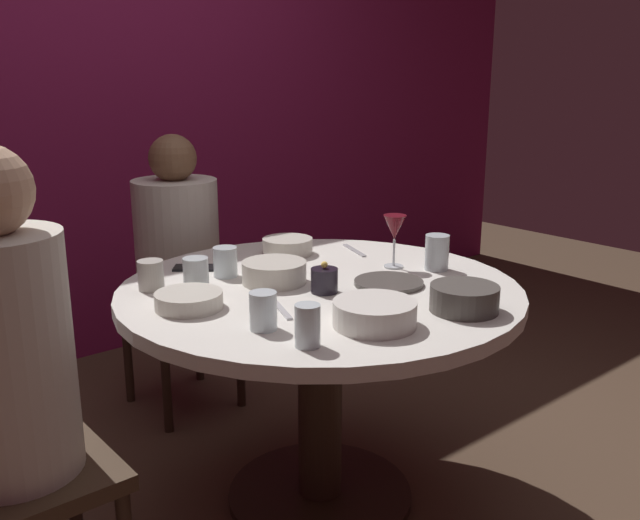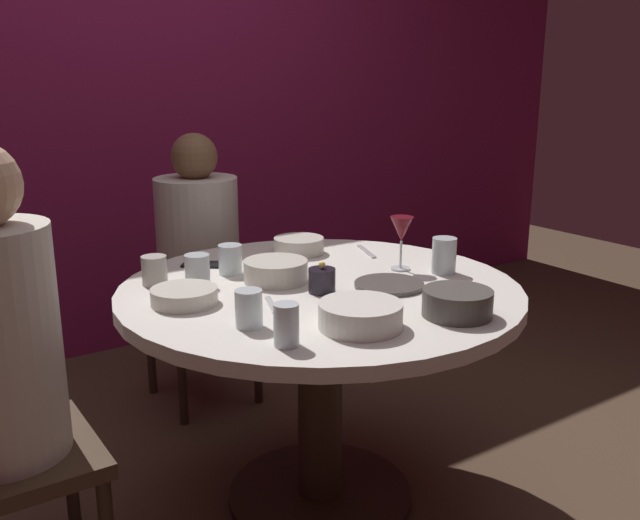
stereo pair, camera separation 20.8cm
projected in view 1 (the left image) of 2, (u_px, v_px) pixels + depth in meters
ground_plane at (320, 497)px, 2.29m from camera, size 8.00×8.00×0.00m
back_wall at (85, 86)px, 3.21m from camera, size 6.00×0.10×2.60m
dining_table at (320, 338)px, 2.14m from camera, size 1.22×1.22×0.73m
seated_diner_left at (5, 357)px, 1.53m from camera, size 0.40×0.40×1.22m
seated_diner_back at (177, 243)px, 2.77m from camera, size 0.40×0.40×1.13m
candle_holder at (324, 280)px, 2.02m from camera, size 0.08×0.08×0.09m
wine_glass at (395, 230)px, 2.26m from camera, size 0.08×0.08×0.18m
dinner_plate at (389, 283)px, 2.10m from camera, size 0.21×0.21×0.01m
cell_phone at (195, 268)px, 2.28m from camera, size 0.15×0.14×0.01m
bowl_serving_large at (375, 314)px, 1.76m from camera, size 0.21×0.21×0.07m
bowl_salad_center at (288, 246)px, 2.46m from camera, size 0.18×0.18×0.06m
bowl_small_white at (189, 300)px, 1.89m from camera, size 0.19×0.19×0.05m
bowl_sauce_side at (274, 272)px, 2.12m from camera, size 0.20×0.20×0.07m
bowl_rice_portion at (464, 298)px, 1.87m from camera, size 0.19×0.19×0.07m
cup_near_candle at (225, 262)px, 2.18m from camera, size 0.08×0.08×0.09m
cup_by_left_diner at (308, 326)px, 1.62m from camera, size 0.06×0.06×0.10m
cup_by_right_diner at (151, 275)px, 2.05m from camera, size 0.08×0.08×0.09m
cup_center_front at (196, 274)px, 2.05m from camera, size 0.08×0.08×0.10m
cup_far_edge at (437, 252)px, 2.25m from camera, size 0.08×0.08×0.12m
cup_beside_wine at (263, 311)px, 1.73m from camera, size 0.07×0.07×0.10m
fork_near_plate at (281, 309)px, 1.88m from camera, size 0.08×0.17×0.01m
knife_near_plate at (354, 250)px, 2.50m from camera, size 0.08×0.17×0.01m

